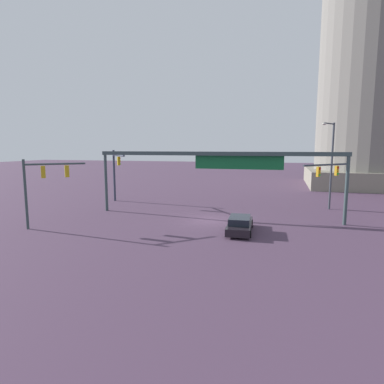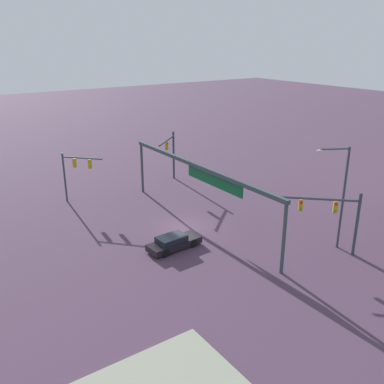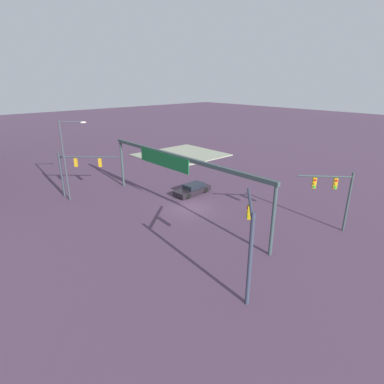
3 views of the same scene
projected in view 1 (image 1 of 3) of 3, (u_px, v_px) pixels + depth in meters
ground_plane at (210, 221)px, 27.77m from camera, size 231.50×231.50×0.00m
traffic_signal_near_corner at (116, 168)px, 36.76m from camera, size 3.68×4.21×6.00m
traffic_signal_opposite_side at (336, 175)px, 31.20m from camera, size 4.69×4.98×5.33m
traffic_signal_cross_street at (42, 180)px, 25.00m from camera, size 3.44×3.20×5.40m
streetlamp_curved_arm at (331, 160)px, 32.14m from camera, size 1.49×2.53×8.74m
overhead_sign_gantry at (219, 162)px, 28.53m from camera, size 22.29×0.43×5.93m
sedan_car_approaching at (240, 224)px, 24.01m from camera, size 2.01×4.78×1.21m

